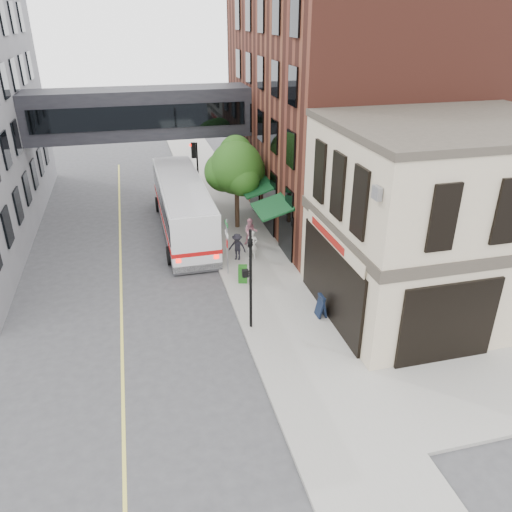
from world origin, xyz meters
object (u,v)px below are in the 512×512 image
pedestrian_a (252,245)px  newspaper_box (243,274)px  pedestrian_c (237,247)px  bus (183,204)px  pedestrian_b (251,232)px  sandwich_board (321,306)px

pedestrian_a → newspaper_box: 2.73m
pedestrian_c → bus: bearing=146.2°
bus → pedestrian_a: bearing=-57.9°
pedestrian_b → sandwich_board: pedestrian_b is taller
pedestrian_c → newspaper_box: pedestrian_c is taller
pedestrian_a → pedestrian_c: 0.82m
pedestrian_b → bus: bearing=151.9°
pedestrian_b → sandwich_board: 8.21m
pedestrian_b → pedestrian_c: size_ratio=1.05×
newspaper_box → pedestrian_a: bearing=81.2°
pedestrian_a → pedestrian_c: size_ratio=1.06×
pedestrian_c → pedestrian_b: bearing=86.9°
newspaper_box → pedestrian_c: bearing=98.8°
bus → pedestrian_c: bearing=-64.9°
bus → pedestrian_c: bus is taller
pedestrian_a → bus: bearing=128.5°
pedestrian_b → pedestrian_a: bearing=-86.4°
pedestrian_a → sandwich_board: 6.56m
bus → pedestrian_b: size_ratio=7.44×
pedestrian_b → pedestrian_c: 2.07m
pedestrian_a → pedestrian_b: bearing=85.3°
bus → pedestrian_a: (3.13, -4.99, -0.83)m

